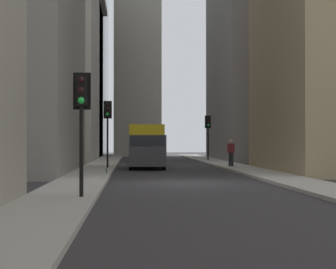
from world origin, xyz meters
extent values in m
plane|color=#302D30|center=(0.00, 0.00, 0.00)|extent=(135.00, 135.00, 0.00)
cube|color=#A8A399|center=(0.00, 4.50, 0.07)|extent=(90.00, 2.20, 0.14)
cube|color=#A8A399|center=(0.00, -4.50, 0.07)|extent=(90.00, 2.20, 0.14)
cube|color=gray|center=(28.62, -10.60, 12.94)|extent=(15.58, 10.00, 25.88)
cube|color=#B7B2A5|center=(31.29, 10.60, 9.17)|extent=(18.94, 10.00, 18.34)
cube|color=beige|center=(43.56, 1.66, 10.83)|extent=(5.47, 5.47, 21.65)
cube|color=yellow|center=(14.23, 1.40, 1.54)|extent=(4.60, 2.25, 2.60)
cube|color=#38383D|center=(11.03, 1.40, 1.19)|extent=(1.90, 2.25, 1.90)
cube|color=black|center=(11.03, 1.40, 1.79)|extent=(1.92, 2.09, 0.64)
cylinder|color=black|center=(11.03, 0.41, 0.44)|extent=(0.88, 0.28, 0.88)
cylinder|color=black|center=(11.03, 2.38, 0.44)|extent=(0.88, 0.28, 0.88)
cylinder|color=black|center=(15.63, 0.41, 0.44)|extent=(0.88, 0.28, 0.88)
cylinder|color=black|center=(15.63, 2.38, 0.44)|extent=(0.88, 0.28, 0.88)
cube|color=black|center=(24.77, 1.40, 0.53)|extent=(4.30, 1.78, 0.70)
cube|color=black|center=(24.97, 1.40, 1.15)|extent=(2.10, 1.58, 0.54)
cylinder|color=black|center=(23.42, 0.62, 0.32)|extent=(0.64, 0.22, 0.64)
cylinder|color=black|center=(23.42, 2.18, 0.32)|extent=(0.64, 0.22, 0.64)
cylinder|color=black|center=(26.12, 0.62, 0.32)|extent=(0.64, 0.22, 0.64)
cylinder|color=black|center=(26.12, 2.18, 0.32)|extent=(0.64, 0.22, 0.64)
cylinder|color=black|center=(-6.96, 3.83, 1.47)|extent=(0.12, 0.12, 2.66)
cube|color=black|center=(-6.96, 3.83, 3.25)|extent=(0.28, 0.32, 0.90)
cube|color=black|center=(-6.80, 3.83, 3.25)|extent=(0.03, 0.52, 1.10)
sphere|color=black|center=(-7.12, 3.83, 3.55)|extent=(0.20, 0.20, 0.20)
sphere|color=black|center=(-7.12, 3.83, 3.25)|extent=(0.20, 0.20, 0.20)
sphere|color=green|center=(-7.12, 3.83, 2.95)|extent=(0.20, 0.20, 0.20)
cylinder|color=black|center=(24.85, -4.24, 1.57)|extent=(0.12, 0.12, 2.86)
cube|color=black|center=(24.85, -4.24, 3.45)|extent=(0.28, 0.32, 0.90)
cube|color=black|center=(25.01, -4.24, 3.45)|extent=(0.03, 0.52, 1.10)
sphere|color=black|center=(24.69, -4.24, 3.75)|extent=(0.20, 0.20, 0.20)
sphere|color=black|center=(24.69, -4.24, 3.45)|extent=(0.20, 0.20, 0.20)
sphere|color=green|center=(24.69, -4.24, 3.15)|extent=(0.20, 0.20, 0.20)
cylinder|color=black|center=(11.62, 3.85, 1.71)|extent=(0.12, 0.12, 3.15)
cube|color=black|center=(11.62, 3.85, 3.74)|extent=(0.28, 0.32, 0.90)
cube|color=black|center=(11.77, 3.85, 3.74)|extent=(0.03, 0.52, 1.10)
sphere|color=black|center=(11.46, 3.85, 4.04)|extent=(0.20, 0.20, 0.20)
sphere|color=black|center=(11.46, 3.85, 3.74)|extent=(0.20, 0.20, 0.20)
sphere|color=green|center=(11.46, 3.85, 3.44)|extent=(0.20, 0.20, 0.20)
cylinder|color=black|center=(13.08, -4.24, 0.58)|extent=(0.16, 0.16, 0.88)
cylinder|color=black|center=(13.08, -4.07, 0.58)|extent=(0.16, 0.16, 0.88)
cube|color=maroon|center=(13.08, -4.16, 1.32)|extent=(0.26, 0.44, 0.60)
sphere|color=beige|center=(13.08, -4.16, 1.77)|extent=(0.22, 0.22, 0.22)
cylinder|color=#236033|center=(5.68, 3.66, 0.24)|extent=(0.07, 0.07, 0.20)
cylinder|color=#236033|center=(5.68, 3.66, 0.38)|extent=(0.03, 0.03, 0.07)
camera|label=1|loc=(-23.67, 2.37, 1.76)|focal=60.51mm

